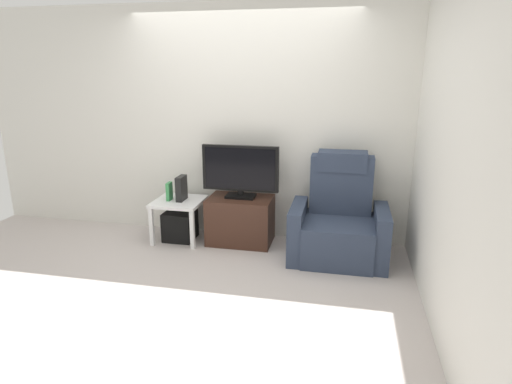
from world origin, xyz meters
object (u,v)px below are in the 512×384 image
object	(u,v)px
game_console	(181,188)
side_table	(179,206)
television	(240,171)
subwoofer_box	(180,225)
recliner_armchair	(339,223)
book_upright	(169,191)
tv_stand	(240,220)

from	to	relation	value
game_console	side_table	bearing A→B (deg)	-164.05
television	subwoofer_box	world-z (taller)	television
recliner_armchair	subwoofer_box	world-z (taller)	recliner_armchair
recliner_armchair	game_console	xyz separation A→B (m)	(-1.76, 0.12, 0.24)
game_console	television	bearing A→B (deg)	5.81
side_table	book_upright	world-z (taller)	book_upright
book_upright	game_console	world-z (taller)	game_console
recliner_armchair	tv_stand	bearing A→B (deg)	-179.93
television	game_console	world-z (taller)	television
television	recliner_armchair	distance (m)	1.20
recliner_armchair	side_table	size ratio (longest dim) A/B	2.00
recliner_armchair	subwoofer_box	xyz separation A→B (m)	(-1.80, 0.11, -0.21)
tv_stand	side_table	world-z (taller)	tv_stand
side_table	game_console	bearing A→B (deg)	15.95
subwoofer_box	game_console	world-z (taller)	game_console
tv_stand	side_table	xyz separation A→B (m)	(-0.70, -0.06, 0.13)
recliner_armchair	game_console	bearing A→B (deg)	-175.04
television	side_table	world-z (taller)	television
side_table	television	bearing A→B (deg)	6.33
subwoofer_box	side_table	bearing A→B (deg)	-45.00
side_table	book_upright	distance (m)	0.20
subwoofer_box	recliner_armchair	bearing A→B (deg)	-3.50
television	subwoofer_box	bearing A→B (deg)	-173.67
subwoofer_box	book_upright	world-z (taller)	book_upright
subwoofer_box	game_console	xyz separation A→B (m)	(0.04, 0.01, 0.44)
tv_stand	game_console	world-z (taller)	game_console
book_upright	recliner_armchair	bearing A→B (deg)	-2.72
tv_stand	book_upright	xyz separation A→B (m)	(-0.80, -0.08, 0.31)
side_table	book_upright	size ratio (longest dim) A/B	2.64
tv_stand	book_upright	bearing A→B (deg)	-174.39
recliner_armchair	television	bearing A→B (deg)	179.09
recliner_armchair	book_upright	world-z (taller)	recliner_armchair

